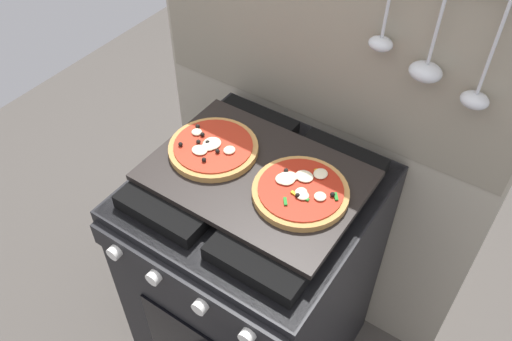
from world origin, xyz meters
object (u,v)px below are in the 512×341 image
at_px(stove, 256,277).
at_px(pizza_right, 300,192).
at_px(pizza_left, 213,148).
at_px(baking_tray, 256,175).

height_order(stove, pizza_right, pizza_right).
xyz_separation_m(pizza_left, pizza_right, (0.27, -0.01, 0.00)).
height_order(stove, baking_tray, baking_tray).
bearing_deg(pizza_right, stove, 179.88).
height_order(baking_tray, pizza_right, pizza_right).
xyz_separation_m(baking_tray, pizza_left, (-0.14, 0.01, 0.02)).
height_order(baking_tray, pizza_left, pizza_left).
relative_size(baking_tray, pizza_left, 2.28).
relative_size(pizza_left, pizza_right, 1.00).
height_order(stove, pizza_left, pizza_left).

